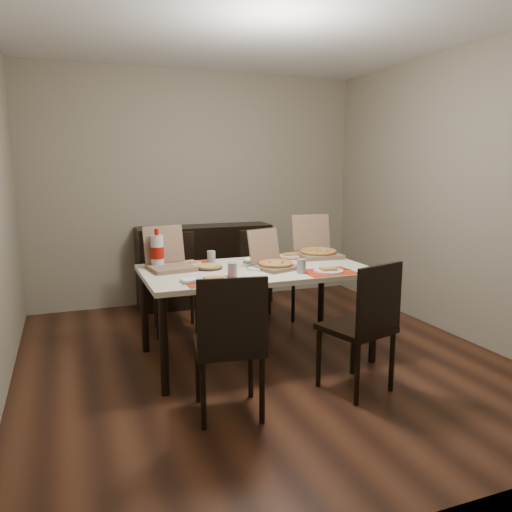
% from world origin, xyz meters
% --- Properties ---
extents(ground, '(3.80, 4.00, 0.02)m').
position_xyz_m(ground, '(0.00, 0.00, -0.01)').
color(ground, '#442414').
rests_on(ground, ground).
extents(room_walls, '(3.84, 4.02, 2.62)m').
position_xyz_m(room_walls, '(0.00, 0.43, 1.73)').
color(room_walls, gray).
rests_on(room_walls, ground).
extents(sideboard, '(1.50, 0.40, 0.90)m').
position_xyz_m(sideboard, '(0.00, 1.78, 0.45)').
color(sideboard, black).
rests_on(sideboard, ground).
extents(dining_table, '(1.80, 1.00, 0.75)m').
position_xyz_m(dining_table, '(-0.03, 0.07, 0.68)').
color(dining_table, beige).
rests_on(dining_table, ground).
extents(chair_near_left, '(0.48, 0.48, 0.93)m').
position_xyz_m(chair_near_left, '(-0.55, -0.83, 0.51)').
color(chair_near_left, black).
rests_on(chair_near_left, ground).
extents(chair_near_right, '(0.52, 0.52, 0.93)m').
position_xyz_m(chair_near_right, '(0.43, -0.82, 0.51)').
color(chair_near_right, black).
rests_on(chair_near_right, ground).
extents(chair_far_left, '(0.46, 0.46, 0.93)m').
position_xyz_m(chair_far_left, '(-0.51, 1.01, 0.51)').
color(chair_far_left, black).
rests_on(chair_far_left, ground).
extents(chair_far_right, '(0.54, 0.54, 0.93)m').
position_xyz_m(chair_far_right, '(0.39, 0.98, 0.51)').
color(chair_far_right, black).
rests_on(chair_far_right, ground).
extents(setting_near_left, '(0.44, 0.30, 0.11)m').
position_xyz_m(setting_near_left, '(-0.46, -0.24, 0.77)').
color(setting_near_left, '#BA250C').
rests_on(setting_near_left, dining_table).
extents(setting_near_right, '(0.48, 0.30, 0.11)m').
position_xyz_m(setting_near_right, '(0.38, -0.26, 0.77)').
color(setting_near_right, '#BA250C').
rests_on(setting_near_right, dining_table).
extents(setting_far_left, '(0.45, 0.30, 0.11)m').
position_xyz_m(setting_far_left, '(-0.48, 0.39, 0.77)').
color(setting_far_left, '#BA250C').
rests_on(setting_far_left, dining_table).
extents(setting_far_right, '(0.47, 0.30, 0.11)m').
position_xyz_m(setting_far_right, '(0.38, 0.41, 0.77)').
color(setting_far_right, '#BA250C').
rests_on(setting_far_right, dining_table).
extents(napkin_loose, '(0.16, 0.16, 0.02)m').
position_xyz_m(napkin_loose, '(-0.05, 0.01, 0.76)').
color(napkin_loose, white).
rests_on(napkin_loose, dining_table).
extents(pizza_box_center, '(0.39, 0.41, 0.31)m').
position_xyz_m(pizza_box_center, '(0.10, 0.01, 0.80)').
color(pizza_box_center, brown).
rests_on(pizza_box_center, dining_table).
extents(pizza_box_right, '(0.40, 0.43, 0.37)m').
position_xyz_m(pizza_box_right, '(0.68, 0.36, 0.81)').
color(pizza_box_right, brown).
rests_on(pizza_box_right, dining_table).
extents(pizza_box_left, '(0.38, 0.41, 0.33)m').
position_xyz_m(pizza_box_left, '(-0.69, 0.29, 0.81)').
color(pizza_box_left, brown).
rests_on(pizza_box_left, dining_table).
extents(faina_plate, '(0.22, 0.22, 0.03)m').
position_xyz_m(faina_plate, '(-0.40, 0.19, 0.76)').
color(faina_plate, black).
rests_on(faina_plate, dining_table).
extents(dip_bowl, '(0.18, 0.18, 0.03)m').
position_xyz_m(dip_bowl, '(0.01, 0.31, 0.77)').
color(dip_bowl, white).
rests_on(dip_bowl, dining_table).
extents(soda_bottle, '(0.11, 0.11, 0.32)m').
position_xyz_m(soda_bottle, '(-0.77, 0.34, 0.89)').
color(soda_bottle, silver).
rests_on(soda_bottle, dining_table).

